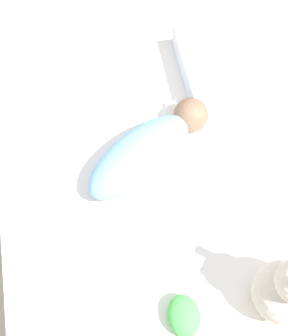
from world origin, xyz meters
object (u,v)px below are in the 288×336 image
object	(u,v)px
pillow	(220,63)
turtle_plush	(184,317)
bunny_plush	(288,290)
swaddled_baby	(148,150)

from	to	relation	value
pillow	turtle_plush	xyz separation A→B (m)	(0.94, -0.36, -0.02)
pillow	turtle_plush	size ratio (longest dim) A/B	2.22
bunny_plush	turtle_plush	size ratio (longest dim) A/B	2.22
pillow	turtle_plush	world-z (taller)	pillow
bunny_plush	swaddled_baby	bearing A→B (deg)	-151.38
swaddled_baby	bunny_plush	size ratio (longest dim) A/B	1.44
turtle_plush	pillow	bearing A→B (deg)	158.92
pillow	bunny_plush	distance (m)	0.93
swaddled_baby	turtle_plush	bearing A→B (deg)	-121.86
pillow	swaddled_baby	bearing A→B (deg)	-46.27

